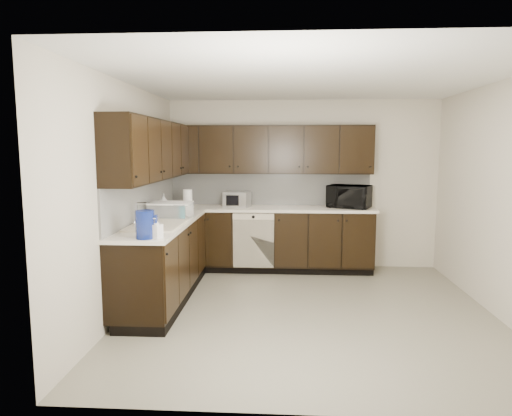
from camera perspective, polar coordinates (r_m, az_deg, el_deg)
The scene contains 20 objects.
floor at distance 5.21m, azimuth 6.51°, elevation -12.67°, with size 4.00×4.00×0.00m, color gray.
ceiling at distance 4.95m, azimuth 6.96°, elevation 15.66°, with size 4.00×4.00×0.00m, color white.
wall_back at distance 6.91m, azimuth 5.80°, elevation 2.95°, with size 4.00×0.02×2.50m, color beige.
wall_left at distance 5.21m, azimuth -15.82°, elevation 1.23°, with size 0.02×4.00×2.50m, color beige.
wall_right at distance 5.42m, azimuth 28.35°, elevation 0.85°, with size 0.02×4.00×2.50m, color beige.
wall_front at distance 2.95m, azimuth 8.89°, elevation -3.19°, with size 4.00×0.02×2.50m, color beige.
lower_cabinets at distance 6.20m, azimuth -3.35°, elevation -5.38°, with size 3.00×2.80×0.90m.
countertop at distance 6.10m, azimuth -3.41°, elevation -0.74°, with size 3.03×2.83×0.04m.
backsplash at distance 6.30m, azimuth -5.09°, elevation 1.89°, with size 3.00×2.80×0.48m.
upper_cabinets at distance 6.14m, azimuth -4.24°, elevation 7.26°, with size 3.00×2.80×0.70m.
dishwasher at distance 6.43m, azimuth -0.32°, elevation -3.68°, with size 0.58×0.04×0.78m.
sink at distance 5.15m, azimuth -12.36°, elevation -2.87°, with size 0.54×0.82×0.42m.
microwave at distance 6.70m, azimuth 11.56°, elevation 1.42°, with size 0.58×0.39×0.32m, color black.
soap_bottle_a at distance 4.42m, azimuth -12.33°, elevation -2.47°, with size 0.09×0.09×0.20m, color gray.
soap_bottle_b at distance 6.02m, azimuth -11.46°, elevation 0.50°, with size 0.10×0.10×0.27m, color gray.
toaster_oven at distance 6.64m, azimuth -2.38°, elevation 1.08°, with size 0.36×0.27×0.22m, color silver.
storage_bin at distance 5.69m, azimuth -10.60°, elevation -0.31°, with size 0.48×0.35×0.19m, color white.
blue_pitcher at distance 4.44m, azimuth -13.70°, elevation -2.02°, with size 0.18×0.18×0.27m, color navy.
teal_tumbler at distance 5.67m, azimuth -9.26°, elevation -0.34°, with size 0.08×0.08×0.18m, color #0E839B.
paper_towel_roll at distance 6.42m, azimuth -8.54°, elevation 1.05°, with size 0.13×0.13×0.28m, color white.
Camera 1 is at (-0.28, -4.89, 1.79)m, focal length 32.00 mm.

